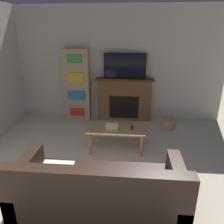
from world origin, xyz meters
The scene contains 9 objects.
wall_back centered at (0.00, 3.86, 1.35)m, with size 5.44×0.06×2.70m.
fireplace centered at (0.37, 3.72, 0.53)m, with size 1.40×0.28×1.06m.
tv centered at (0.37, 3.70, 1.35)m, with size 1.00×0.03×0.59m.
couch centered at (0.17, 0.67, 0.28)m, with size 2.03×0.89×0.83m.
coffee_table centered at (0.28, 2.16, 0.38)m, with size 1.04×0.48×0.44m.
tissue_box centered at (0.20, 2.14, 0.49)m, with size 0.22×0.12×0.10m.
remote_control centered at (0.57, 2.23, 0.46)m, with size 0.04×0.15×0.02m.
bookshelf centered at (-0.79, 3.70, 0.87)m, with size 0.61×0.29×1.74m.
storage_basket centered at (1.40, 3.29, 0.11)m, with size 0.34×0.34×0.23m.
Camera 1 is at (0.52, -1.46, 2.14)m, focal length 35.00 mm.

